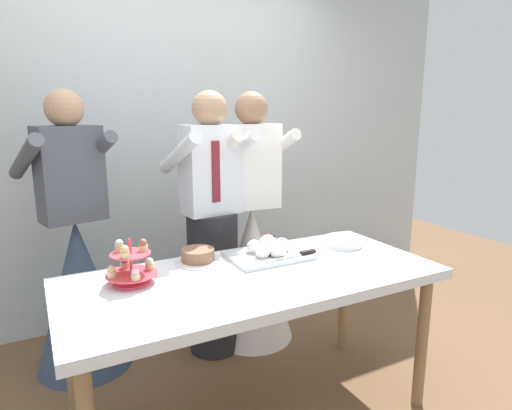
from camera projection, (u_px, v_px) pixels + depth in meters
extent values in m
cube|color=silver|center=(163.00, 123.00, 3.21)|extent=(5.20, 0.10, 2.90)
cube|color=silver|center=(254.00, 279.00, 2.09)|extent=(1.80, 0.80, 0.05)
cylinder|color=olive|center=(422.00, 341.00, 2.27)|extent=(0.06, 0.06, 0.72)
cylinder|color=olive|center=(72.00, 362.00, 2.08)|extent=(0.06, 0.06, 0.72)
cylinder|color=olive|center=(344.00, 296.00, 2.83)|extent=(0.06, 0.06, 0.72)
cylinder|color=#D83F4C|center=(132.00, 282.00, 1.97)|extent=(0.17, 0.17, 0.01)
cylinder|color=#D83F4C|center=(131.00, 261.00, 1.95)|extent=(0.01, 0.01, 0.21)
cylinder|color=#D83F4C|center=(132.00, 274.00, 1.96)|extent=(0.23, 0.23, 0.01)
cylinder|color=#D1B784|center=(150.00, 266.00, 2.01)|extent=(0.04, 0.04, 0.03)
sphere|color=beige|center=(149.00, 261.00, 2.00)|extent=(0.04, 0.04, 0.04)
cylinder|color=#D1B784|center=(125.00, 265.00, 2.03)|extent=(0.04, 0.04, 0.03)
sphere|color=brown|center=(125.00, 260.00, 2.02)|extent=(0.04, 0.04, 0.04)
cylinder|color=#D1B784|center=(112.00, 274.00, 1.91)|extent=(0.04, 0.04, 0.03)
sphere|color=#D6B27A|center=(111.00, 269.00, 1.91)|extent=(0.04, 0.04, 0.04)
cylinder|color=#D1B784|center=(136.00, 277.00, 1.88)|extent=(0.04, 0.04, 0.03)
sphere|color=#EAB7C6|center=(135.00, 272.00, 1.88)|extent=(0.04, 0.04, 0.04)
cylinder|color=#D83F4C|center=(130.00, 254.00, 1.94)|extent=(0.18, 0.18, 0.01)
cylinder|color=#D1B784|center=(143.00, 248.00, 1.97)|extent=(0.04, 0.04, 0.03)
sphere|color=brown|center=(143.00, 243.00, 1.97)|extent=(0.04, 0.04, 0.04)
cylinder|color=#D1B784|center=(119.00, 248.00, 1.97)|extent=(0.04, 0.04, 0.03)
sphere|color=beige|center=(119.00, 243.00, 1.96)|extent=(0.04, 0.04, 0.04)
cylinder|color=#D1B784|center=(125.00, 255.00, 1.88)|extent=(0.04, 0.04, 0.03)
sphere|color=#D6B27A|center=(125.00, 249.00, 1.87)|extent=(0.04, 0.04, 0.04)
cube|color=silver|center=(268.00, 255.00, 2.32)|extent=(0.42, 0.31, 0.02)
sphere|color=white|center=(282.00, 245.00, 2.35)|extent=(0.09, 0.09, 0.09)
sphere|color=white|center=(266.00, 245.00, 2.36)|extent=(0.08, 0.08, 0.08)
sphere|color=white|center=(254.00, 247.00, 2.32)|extent=(0.08, 0.08, 0.08)
sphere|color=white|center=(263.00, 252.00, 2.25)|extent=(0.08, 0.08, 0.08)
sphere|color=white|center=(278.00, 250.00, 2.26)|extent=(0.09, 0.09, 0.09)
sphere|color=white|center=(268.00, 245.00, 2.31)|extent=(0.11, 0.11, 0.11)
sphere|color=#B21923|center=(267.00, 239.00, 2.30)|extent=(0.02, 0.02, 0.02)
sphere|color=#2D1938|center=(268.00, 240.00, 2.28)|extent=(0.02, 0.02, 0.02)
sphere|color=#B21923|center=(268.00, 234.00, 2.33)|extent=(0.02, 0.02, 0.02)
sphere|color=#2D1938|center=(274.00, 236.00, 2.30)|extent=(0.02, 0.02, 0.02)
sphere|color=#DB474C|center=(266.00, 236.00, 2.34)|extent=(0.02, 0.02, 0.02)
sphere|color=#DB474C|center=(267.00, 237.00, 2.29)|extent=(0.02, 0.02, 0.02)
cube|color=silver|center=(284.00, 258.00, 2.23)|extent=(0.23, 0.03, 0.00)
cube|color=black|center=(308.00, 252.00, 2.30)|extent=(0.09, 0.03, 0.02)
cylinder|color=white|center=(343.00, 245.00, 2.52)|extent=(0.20, 0.20, 0.01)
cylinder|color=white|center=(345.00, 243.00, 2.52)|extent=(0.20, 0.20, 0.01)
cylinder|color=white|center=(344.00, 241.00, 2.51)|extent=(0.20, 0.20, 0.01)
cylinder|color=white|center=(344.00, 239.00, 2.51)|extent=(0.20, 0.20, 0.01)
cylinder|color=white|center=(344.00, 238.00, 2.51)|extent=(0.20, 0.20, 0.01)
cylinder|color=white|center=(198.00, 261.00, 2.25)|extent=(0.24, 0.24, 0.01)
cylinder|color=brown|center=(198.00, 255.00, 2.24)|extent=(0.17, 0.17, 0.06)
cylinder|color=#232328|center=(213.00, 282.00, 2.80)|extent=(0.32, 0.32, 0.92)
cube|color=white|center=(211.00, 170.00, 2.64)|extent=(0.36, 0.23, 0.54)
sphere|color=tan|center=(209.00, 108.00, 2.57)|extent=(0.21, 0.21, 0.21)
cylinder|color=white|center=(179.00, 154.00, 2.51)|extent=(0.13, 0.49, 0.28)
cylinder|color=white|center=(236.00, 150.00, 2.72)|extent=(0.13, 0.49, 0.28)
cube|color=maroon|center=(216.00, 172.00, 2.55)|extent=(0.05, 0.02, 0.36)
cone|color=white|center=(252.00, 273.00, 2.96)|extent=(0.56, 0.56, 0.92)
cube|color=white|center=(251.00, 166.00, 2.81)|extent=(0.35, 0.22, 0.54)
sphere|color=#997054|center=(251.00, 108.00, 2.73)|extent=(0.21, 0.21, 0.21)
cylinder|color=white|center=(224.00, 151.00, 2.71)|extent=(0.10, 0.49, 0.28)
cylinder|color=white|center=(278.00, 148.00, 2.86)|extent=(0.10, 0.49, 0.28)
cone|color=#334760|center=(81.00, 295.00, 2.61)|extent=(0.56, 0.56, 0.92)
cube|color=#4C515B|center=(70.00, 174.00, 2.46)|extent=(0.38, 0.28, 0.54)
sphere|color=tan|center=(64.00, 108.00, 2.38)|extent=(0.21, 0.21, 0.21)
cylinder|color=#4C515B|center=(25.00, 158.00, 2.30)|extent=(0.19, 0.49, 0.28)
cylinder|color=#4C515B|center=(96.00, 153.00, 2.55)|extent=(0.19, 0.49, 0.28)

